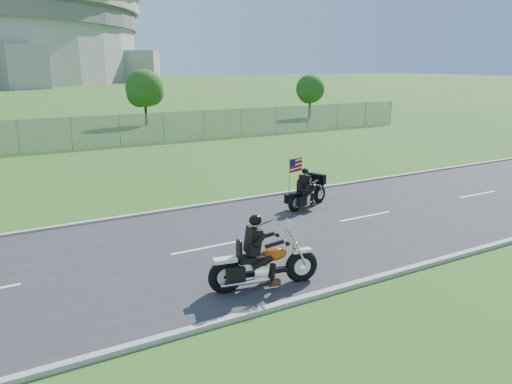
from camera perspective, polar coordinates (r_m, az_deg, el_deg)
ground at (r=15.36m, az=1.23°, el=-5.17°), size 420.00×420.00×0.00m
road at (r=15.36m, az=1.23°, el=-5.10°), size 120.00×8.00×0.04m
curb_north at (r=18.76m, az=-5.21°, el=-1.42°), size 120.00×0.18×0.12m
curb_south at (r=12.32m, az=11.22°, el=-10.33°), size 120.00×0.18×0.12m
fence at (r=32.72m, az=-25.53°, el=5.73°), size 60.00×0.03×2.00m
tree_fence_near at (r=44.57m, az=-12.57°, el=11.28°), size 3.52×3.28×4.75m
tree_fence_far at (r=50.12m, az=6.23°, el=11.46°), size 3.08×2.87×4.20m
motorcycle_lead at (r=11.81m, az=0.76°, el=-8.35°), size 2.73×1.00×1.85m
motorcycle_follow at (r=18.43m, az=5.89°, el=-0.21°), size 2.18×1.09×1.88m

